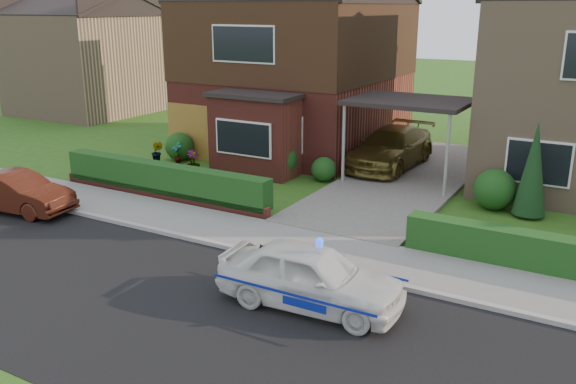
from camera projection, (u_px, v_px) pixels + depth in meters
The scene contains 23 objects.
ground at pixel (210, 321), 11.46m from camera, with size 120.00×120.00×0.00m, color #2A5416.
road at pixel (210, 321), 11.46m from camera, with size 60.00×6.00×0.02m, color black.
kerb at pixel (290, 261), 13.97m from camera, with size 60.00×0.16×0.12m, color #9E9993.
sidewalk at pixel (311, 247), 14.85m from camera, with size 60.00×2.00×0.10m, color slate.
driveway at pixel (406, 179), 20.58m from camera, with size 3.80×12.00×0.12m, color #666059.
house_left at pixel (298, 54), 24.63m from camera, with size 7.50×9.53×7.25m.
carport_link at pixel (410, 103), 19.78m from camera, with size 3.80×3.00×2.77m.
garage_door at pixel (192, 132), 23.33m from camera, with size 2.20×0.10×2.10m, color brown.
dwarf_wall at pixel (161, 194), 18.56m from camera, with size 7.70×0.25×0.36m, color maroon.
hedge_left at pixel (164, 198), 18.73m from camera, with size 7.50×0.55×0.90m, color #123815.
hedge_right at pixel (575, 280), 13.15m from camera, with size 7.50×0.55×0.80m, color #123815.
shrub_left_far at pixel (179, 146), 23.22m from camera, with size 1.08×1.08×1.08m, color #123815.
shrub_left_mid at pixel (278, 158), 20.88m from camera, with size 1.32×1.32×1.32m, color #123815.
shrub_left_near at pixel (324, 169), 20.45m from camera, with size 0.84×0.84×0.84m, color #123815.
shrub_right_near at pixel (494, 189), 17.57m from camera, with size 1.20×1.20×1.20m, color #123815.
conifer_a at pixel (533, 172), 16.73m from camera, with size 0.90×0.90×2.60m, color black.
neighbour_left at pixel (90, 64), 33.46m from camera, with size 6.50×7.00×5.20m, color #A18063.
police_car at pixel (311, 277), 11.84m from camera, with size 3.41×3.79×1.43m.
driveway_car at pixel (391, 148), 21.82m from camera, with size 1.92×4.74×1.37m, color brown.
street_car at pixel (17, 193), 17.35m from camera, with size 3.44×1.20×1.14m, color #43190E.
potted_plant_a at pixel (177, 153), 22.70m from camera, with size 0.43×0.29×0.82m, color gray.
potted_plant_b at pixel (157, 152), 22.86m from camera, with size 0.45×0.36×0.82m, color gray.
potted_plant_c at pixel (193, 163), 21.29m from camera, with size 0.47×0.47×0.84m, color gray.
Camera 1 is at (6.35, -8.17, 5.68)m, focal length 38.00 mm.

